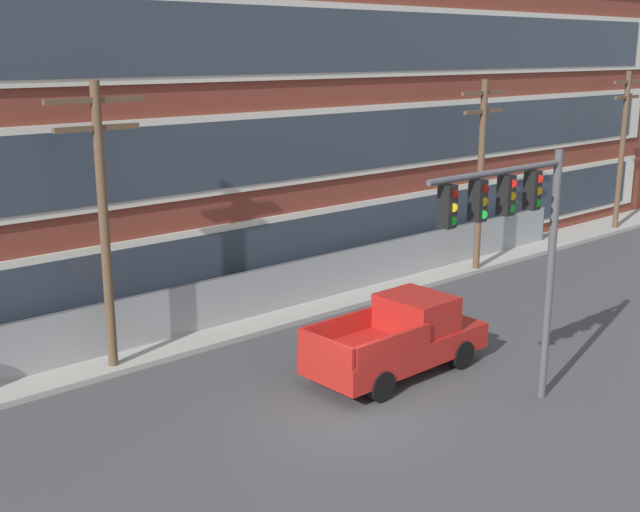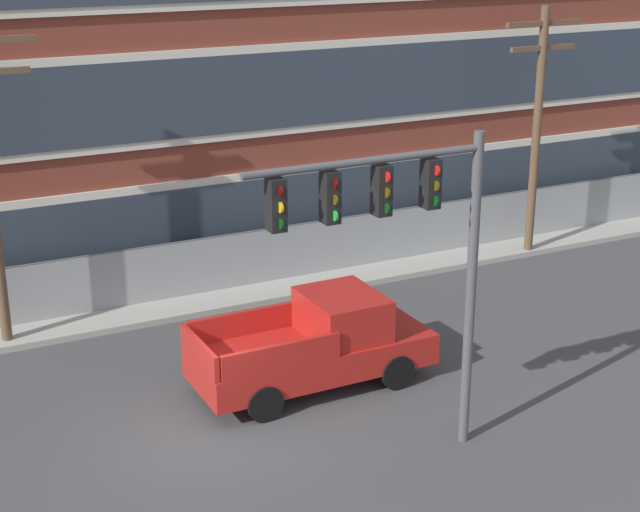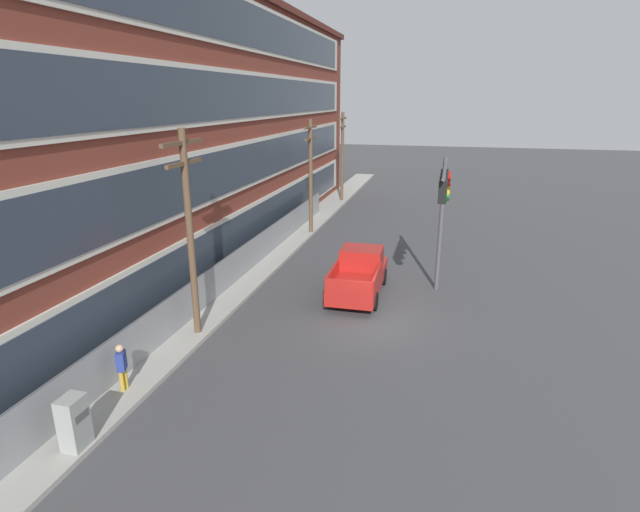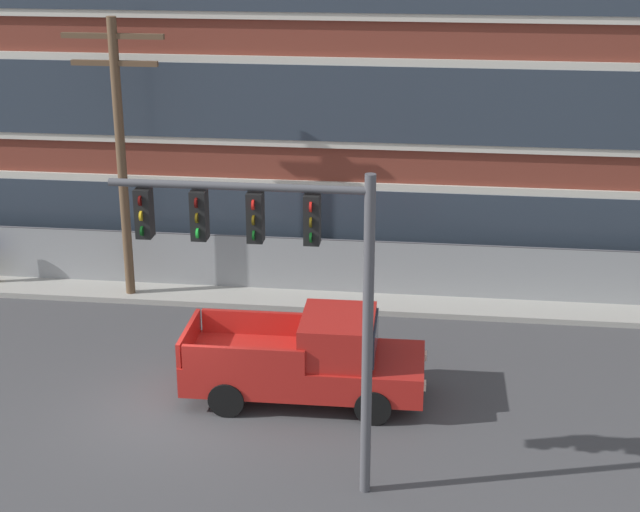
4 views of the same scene
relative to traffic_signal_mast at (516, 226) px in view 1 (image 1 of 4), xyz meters
name	(u,v)px [view 1 (image 1 of 4)]	position (x,y,z in m)	size (l,w,h in m)	color
ground_plane	(347,416)	(-2.92, 2.47, -4.67)	(160.00, 160.00, 0.00)	#424244
sidewalk_building_side	(191,338)	(-2.92, 9.38, -4.59)	(80.00, 2.09, 0.16)	#9E9B93
brick_mill_building	(205,88)	(2.12, 15.83, 2.51)	(51.01, 11.40, 14.33)	brown
chain_link_fence	(258,294)	(-0.17, 9.61, -3.79)	(32.44, 0.06, 1.73)	gray
traffic_signal_mast	(516,226)	(0.00, 0.00, 0.00)	(4.73, 0.43, 6.30)	#4C4C51
pickup_truck_red	(400,339)	(0.05, 3.51, -3.70)	(5.43, 2.22, 2.06)	#AD1E19
utility_pole_near_corner	(103,214)	(-5.79, 8.80, -0.26)	(2.74, 0.26, 7.84)	brown
utility_pole_midblock	(481,167)	(9.84, 8.55, -0.45)	(2.63, 0.26, 7.51)	brown
utility_pole_far_east	(623,144)	(21.06, 8.81, -0.41)	(2.42, 0.26, 7.64)	brown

